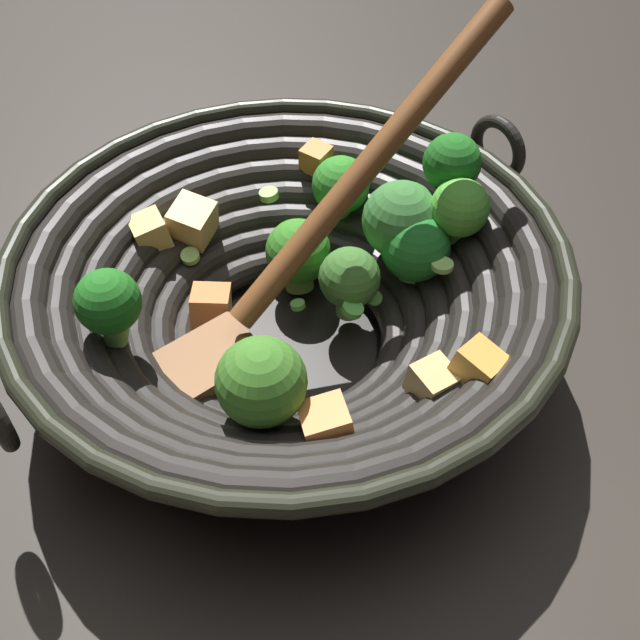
{
  "coord_description": "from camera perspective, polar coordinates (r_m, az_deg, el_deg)",
  "views": [
    {
      "loc": [
        -0.32,
        -0.22,
        0.45
      ],
      "look_at": [
        0.02,
        -0.02,
        0.03
      ],
      "focal_mm": 43.42,
      "sensor_mm": 36.0,
      "label": 1
    }
  ],
  "objects": [
    {
      "name": "wok",
      "position": [
        0.54,
        -2.09,
        2.39
      ],
      "size": [
        0.41,
        0.39,
        0.23
      ],
      "color": "black",
      "rests_on": "ground"
    },
    {
      "name": "ground_plane",
      "position": [
        0.59,
        -2.19,
        -2.48
      ],
      "size": [
        4.0,
        4.0,
        0.0
      ],
      "primitive_type": "plane",
      "color": "#28231E"
    }
  ]
}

